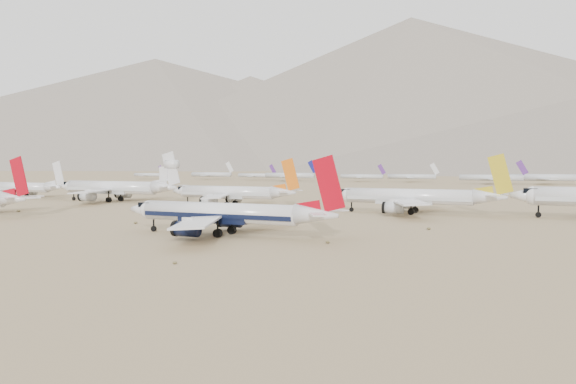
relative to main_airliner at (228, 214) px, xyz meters
The scene contains 9 objects.
ground 6.04m from the main_airliner, 119.29° to the right, with size 7000.00×7000.00×0.00m, color #907653.
main_airliner is the anchor object (origin of this frame).
row2_gold_tail 70.20m from the main_airliner, 68.30° to the left, with size 49.61×48.52×17.66m.
row2_orange_tail 78.52m from the main_airliner, 118.56° to the left, with size 46.61×45.60×16.63m.
row2_white_trijet 113.11m from the main_airliner, 141.55° to the left, with size 54.38×53.15×19.27m.
row2_white_twin 159.88m from the main_airliner, 152.81° to the left, with size 44.34×43.39×15.84m.
distant_storage_row 333.81m from the main_airliner, 82.80° to the left, with size 619.94×63.34×16.30m.
mountain_range 1656.42m from the main_airliner, 87.62° to the left, with size 7354.00×3024.00×470.00m.
desert_scrub 32.95m from the main_airliner, 89.43° to the right, with size 261.14×121.67×0.63m.
Camera 1 is at (59.29, -96.81, 15.09)m, focal length 35.00 mm.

